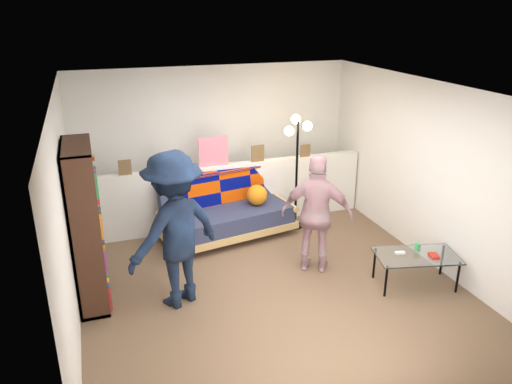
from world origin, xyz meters
TOP-DOWN VIEW (x-y plane):
  - ground at (0.00, 0.00)m, footprint 5.00×5.00m
  - room_shell at (0.00, 0.47)m, footprint 4.60×5.05m
  - half_wall_ledge at (0.00, 1.80)m, footprint 4.45×0.15m
  - ledge_decor at (-0.23, 1.78)m, footprint 2.97×0.02m
  - futon_sofa at (-0.11, 1.42)m, footprint 2.08×1.24m
  - bookshelf at (-2.08, 0.27)m, footprint 0.32×0.95m
  - coffee_table at (1.71, -0.71)m, footprint 1.09×0.76m
  - floor_lamp at (0.99, 1.40)m, footprint 0.40×0.31m
  - person_left at (-1.14, -0.11)m, footprint 1.36×1.15m
  - person_right at (0.70, 0.05)m, footprint 0.98×0.81m

SIDE VIEW (x-z plane):
  - ground at x=0.00m, z-range 0.00..0.00m
  - coffee_table at x=1.71m, z-range 0.13..0.65m
  - futon_sofa at x=-0.11m, z-range -0.03..0.81m
  - half_wall_ledge at x=0.00m, z-range 0.00..1.00m
  - person_right at x=0.70m, z-range 0.00..1.57m
  - bookshelf at x=-2.08m, z-range -0.06..1.83m
  - person_left at x=-1.14m, z-range 0.00..1.83m
  - ledge_decor at x=-0.23m, z-range 0.95..1.40m
  - floor_lamp at x=0.99m, z-range 0.37..2.13m
  - room_shell at x=0.00m, z-range 0.45..2.90m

